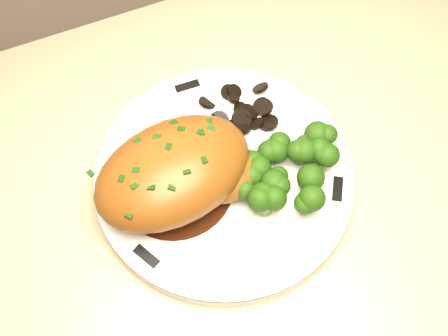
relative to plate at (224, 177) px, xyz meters
name	(u,v)px	position (x,y,z in m)	size (l,w,h in m)	color
plate	(224,177)	(0.00, 0.00, 0.00)	(0.25, 0.25, 0.02)	white
rim_accent_0	(187,86)	(0.00, 0.11, 0.01)	(0.03, 0.01, 0.00)	black
rim_accent_1	(146,256)	(-0.10, -0.05, 0.01)	(0.03, 0.01, 0.00)	black
rim_accent_2	(338,189)	(0.09, -0.06, 0.01)	(0.03, 0.01, 0.00)	black
gravy_pool	(175,186)	(-0.05, 0.00, 0.01)	(0.11, 0.11, 0.00)	#341509
chicken_breast	(179,172)	(-0.04, 0.00, 0.04)	(0.17, 0.13, 0.06)	brown
mushroom_pile	(234,114)	(0.04, 0.06, 0.01)	(0.08, 0.06, 0.02)	black
broccoli_florets	(288,169)	(0.05, -0.03, 0.03)	(0.11, 0.08, 0.04)	#5C8337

